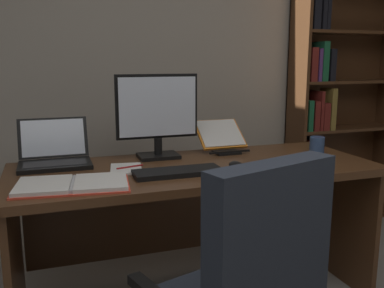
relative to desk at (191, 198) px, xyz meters
name	(u,v)px	position (x,y,z in m)	size (l,w,h in m)	color
wall_back	(167,47)	(0.13, 0.91, 0.82)	(4.80, 0.12, 2.74)	#A89E8E
desk	(191,198)	(0.00, 0.00, 0.00)	(1.85, 0.73, 0.75)	#4C2D19
bookshelf	(334,84)	(1.40, 0.71, 0.55)	(0.89, 0.27, 2.22)	#4C2D19
monitor	(157,116)	(-0.14, 0.16, 0.43)	(0.45, 0.16, 0.46)	black
laptop	(55,155)	(-0.68, 0.17, 0.25)	(0.35, 0.31, 0.23)	black
keyboard	(178,172)	(-0.14, -0.22, 0.21)	(0.42, 0.15, 0.02)	black
computer_mouse	(236,165)	(0.16, -0.22, 0.22)	(0.06, 0.10, 0.04)	black
reading_stand_with_book	(221,137)	(0.26, 0.22, 0.28)	(0.27, 0.27, 0.17)	black
open_binder	(73,184)	(-0.62, -0.27, 0.21)	(0.50, 0.32, 0.02)	#DB422D
notepad	(126,169)	(-0.35, -0.05, 0.20)	(0.15, 0.21, 0.01)	silver
pen	(130,167)	(-0.33, -0.05, 0.21)	(0.01, 0.01, 0.14)	maroon
coffee_mug	(317,145)	(0.75, -0.04, 0.25)	(0.08, 0.08, 0.10)	#334C7A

